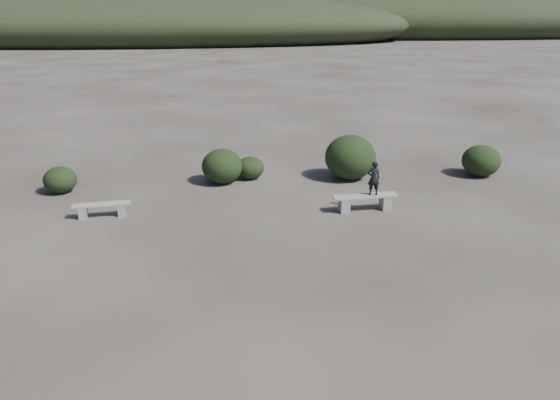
{
  "coord_description": "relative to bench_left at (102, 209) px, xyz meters",
  "views": [
    {
      "loc": [
        -0.12,
        -9.44,
        5.7
      ],
      "look_at": [
        0.79,
        3.5,
        1.1
      ],
      "focal_mm": 35.0,
      "sensor_mm": 36.0,
      "label": 1
    }
  ],
  "objects": [
    {
      "name": "bench_right",
      "position": [
        7.62,
        -0.03,
        0.05
      ],
      "size": [
        1.96,
        0.63,
        0.48
      ],
      "rotation": [
        0.0,
        0.0,
        0.12
      ],
      "color": "gray",
      "rests_on": "ground"
    },
    {
      "name": "shrub_d",
      "position": [
        7.78,
        3.18,
        0.53
      ],
      "size": [
        1.77,
        1.77,
        1.55
      ],
      "primitive_type": "ellipsoid",
      "color": "black",
      "rests_on": "ground"
    },
    {
      "name": "ground",
      "position": [
        4.18,
        -5.51,
        -0.25
      ],
      "size": [
        1200.0,
        1200.0,
        0.0
      ],
      "primitive_type": "plane",
      "color": "#2A2621",
      "rests_on": "ground"
    },
    {
      "name": "shrub_e",
      "position": [
        12.49,
        3.18,
        0.31
      ],
      "size": [
        1.34,
        1.34,
        1.12
      ],
      "primitive_type": "ellipsoid",
      "color": "black",
      "rests_on": "ground"
    },
    {
      "name": "shrub_a",
      "position": [
        -1.86,
        2.33,
        0.18
      ],
      "size": [
        1.05,
        1.05,
        0.86
      ],
      "primitive_type": "ellipsoid",
      "color": "black",
      "rests_on": "ground"
    },
    {
      "name": "bench_left",
      "position": [
        0.0,
        0.0,
        0.0
      ],
      "size": [
        1.65,
        0.58,
        0.4
      ],
      "rotation": [
        0.0,
        0.0,
        0.16
      ],
      "color": "gray",
      "rests_on": "ground"
    },
    {
      "name": "shrub_b",
      "position": [
        3.34,
        3.0,
        0.35
      ],
      "size": [
        1.38,
        1.38,
        1.19
      ],
      "primitive_type": "ellipsoid",
      "color": "black",
      "rests_on": "ground"
    },
    {
      "name": "shrub_c",
      "position": [
        4.3,
        3.42,
        0.15
      ],
      "size": [
        0.98,
        0.98,
        0.79
      ],
      "primitive_type": "ellipsoid",
      "color": "black",
      "rests_on": "ground"
    },
    {
      "name": "seated_person",
      "position": [
        7.85,
        -0.0,
        0.75
      ],
      "size": [
        0.38,
        0.25,
        1.02
      ],
      "primitive_type": "imported",
      "rotation": [
        0.0,
        0.0,
        3.16
      ],
      "color": "black",
      "rests_on": "bench_right"
    }
  ]
}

